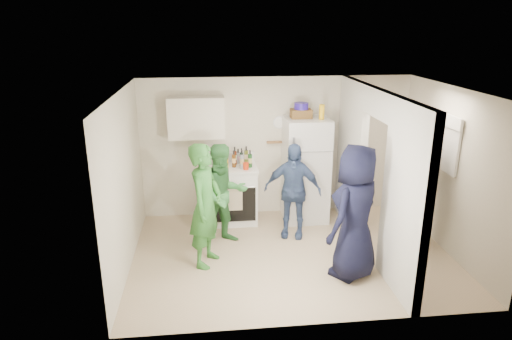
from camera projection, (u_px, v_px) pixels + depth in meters
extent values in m
plane|color=tan|center=(292.00, 254.00, 6.98)|extent=(4.80, 4.80, 0.00)
plane|color=silver|center=(276.00, 147.00, 8.20)|extent=(4.80, 0.00, 4.80)
plane|color=silver|center=(323.00, 228.00, 4.99)|extent=(4.80, 0.00, 4.80)
plane|color=silver|center=(124.00, 183.00, 6.34)|extent=(0.00, 3.40, 3.40)
plane|color=silver|center=(451.00, 172.00, 6.84)|extent=(0.00, 3.40, 3.40)
plane|color=white|center=(296.00, 91.00, 6.20)|extent=(4.80, 4.80, 0.00)
cube|color=silver|center=(351.00, 154.00, 7.76)|extent=(0.12, 1.20, 2.50)
cube|color=silver|center=(405.00, 202.00, 5.68)|extent=(0.12, 1.20, 2.50)
cube|color=silver|center=(380.00, 104.00, 6.39)|extent=(0.12, 1.00, 0.40)
cube|color=white|center=(233.00, 194.00, 8.03)|extent=(0.85, 0.71, 1.01)
cube|color=silver|center=(196.00, 118.00, 7.70)|extent=(0.95, 0.34, 0.70)
cube|color=silver|center=(305.00, 170.00, 8.01)|extent=(0.75, 0.73, 1.83)
cube|color=brown|center=(301.00, 114.00, 7.74)|extent=(0.35, 0.25, 0.15)
cylinder|color=#281697|center=(301.00, 106.00, 7.70)|extent=(0.24, 0.24, 0.11)
cylinder|color=yellow|center=(322.00, 112.00, 7.62)|extent=(0.09, 0.09, 0.25)
cylinder|color=white|center=(279.00, 122.00, 8.05)|extent=(0.22, 0.02, 0.22)
cube|color=olive|center=(277.00, 142.00, 8.12)|extent=(0.35, 0.08, 0.03)
cube|color=black|center=(447.00, 143.00, 6.91)|extent=(0.03, 0.70, 0.80)
cube|color=white|center=(446.00, 143.00, 6.90)|extent=(0.04, 0.76, 0.86)
cube|color=white|center=(447.00, 120.00, 6.79)|extent=(0.04, 0.82, 0.18)
cylinder|color=gold|center=(226.00, 163.00, 7.62)|extent=(0.09, 0.09, 0.25)
cylinder|color=red|center=(246.00, 166.00, 7.69)|extent=(0.09, 0.09, 0.12)
imported|color=#33722D|center=(205.00, 205.00, 6.47)|extent=(0.66, 0.78, 1.82)
imported|color=#3B8038|center=(223.00, 195.00, 7.11)|extent=(0.96, 0.85, 1.64)
imported|color=#3A5A7F|center=(293.00, 191.00, 7.38)|extent=(1.00, 0.64, 1.58)
imported|color=black|center=(355.00, 213.00, 6.14)|extent=(1.09, 1.06, 1.89)
imported|color=black|center=(412.00, 190.00, 6.98)|extent=(1.26, 1.40, 1.88)
cylinder|color=maroon|center=(216.00, 158.00, 7.90)|extent=(0.07, 0.07, 0.26)
cylinder|color=#1E5C21|center=(223.00, 160.00, 7.74)|extent=(0.07, 0.07, 0.27)
cylinder|color=silver|center=(227.00, 156.00, 7.98)|extent=(0.06, 0.06, 0.27)
cylinder|color=#59310F|center=(234.00, 159.00, 7.79)|extent=(0.07, 0.07, 0.30)
cylinder|color=#969DA6|center=(238.00, 156.00, 8.02)|extent=(0.08, 0.08, 0.26)
cylinder|color=black|center=(242.00, 157.00, 7.85)|extent=(0.06, 0.06, 0.32)
cylinder|color=olive|center=(246.00, 155.00, 8.00)|extent=(0.07, 0.07, 0.31)
cylinder|color=silver|center=(216.00, 161.00, 7.68)|extent=(0.07, 0.07, 0.30)
cylinder|color=#59210F|center=(235.00, 156.00, 7.94)|extent=(0.07, 0.07, 0.32)
cylinder|color=#1A4C1C|center=(250.00, 159.00, 7.78)|extent=(0.07, 0.07, 0.31)
cylinder|color=brown|center=(220.00, 157.00, 7.85)|extent=(0.08, 0.08, 0.33)
cylinder|color=gray|center=(242.00, 159.00, 7.71)|extent=(0.07, 0.07, 0.32)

